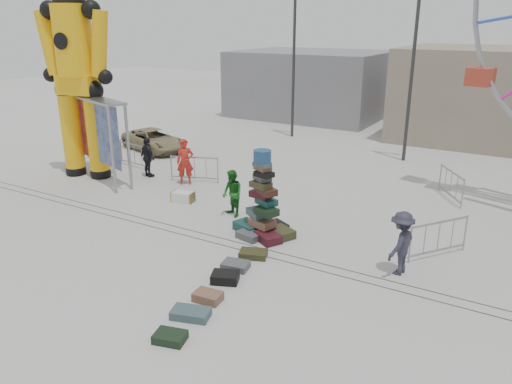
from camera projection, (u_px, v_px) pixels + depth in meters
The scene contains 26 objects.
ground at pixel (186, 246), 14.89m from camera, with size 90.00×90.00×0.00m, color #9E9E99.
track_line_near at pixel (198, 239), 15.38m from camera, with size 40.00×0.04×0.01m, color #47443F.
track_line_far at pixel (206, 234), 15.71m from camera, with size 40.00×0.04×0.01m, color #47443F.
building_left at pixel (312, 83), 34.97m from camera, with size 10.00×8.00×4.40m, color gray.
lamp_post_right at pixel (415, 65), 22.53m from camera, with size 1.41×0.25×8.00m.
lamp_post_left at pixel (295, 57), 27.52m from camera, with size 1.41×0.25×8.00m.
suitcase_tower at pixel (263, 212), 15.48m from camera, with size 2.14×1.76×2.74m.
crash_test_dummy at pixel (77, 70), 20.19m from camera, with size 3.41×1.49×8.54m.
banner_scaffold at pixel (93, 118), 20.47m from camera, with size 4.78×2.25×3.45m.
steamer_trunk at pixel (183, 197), 18.48m from camera, with size 0.81×0.47×0.38m, color silver.
row_case_0 at pixel (253, 254), 14.18m from camera, with size 0.78×0.52×0.19m, color #36351B.
row_case_1 at pixel (236, 265), 13.50m from camera, with size 0.71×0.53×0.19m, color #4F5255.
row_case_2 at pixel (225, 277), 12.82m from camera, with size 0.69×0.51×0.25m, color black.
row_case_3 at pixel (208, 297), 11.95m from camera, with size 0.67×0.46×0.22m, color brown.
row_case_4 at pixel (191, 313), 11.29m from camera, with size 0.87×0.50×0.20m, color #3F565A.
row_case_5 at pixel (170, 337), 10.45m from camera, with size 0.66×0.47×0.19m, color black.
barricade_dummy_a at pixel (104, 149), 23.94m from camera, with size 2.00×0.10×1.10m, color gray, non-canonical shape.
barricade_dummy_b at pixel (135, 156), 22.73m from camera, with size 2.00×0.10×1.10m, color gray, non-canonical shape.
barricade_dummy_c at pixel (194, 169), 20.67m from camera, with size 2.00×0.10×1.10m, color gray, non-canonical shape.
barricade_wheel_front at pixel (438, 239), 14.07m from camera, with size 2.00×0.10×1.10m, color gray, non-canonical shape.
barricade_wheel_back at pixel (451, 185), 18.65m from camera, with size 2.00×0.10×1.10m, color gray, non-canonical shape.
pedestrian_red at pixel (185, 162), 20.25m from camera, with size 0.69×0.45×1.89m, color #AF2319.
pedestrian_green at pixel (232, 194), 16.94m from camera, with size 0.79×0.62×1.62m, color #175C19.
pedestrian_black at pixel (148, 157), 21.25m from camera, with size 1.01×0.42×1.72m, color black.
pedestrian_grey at pixel (401, 243), 13.03m from camera, with size 1.12×0.65×1.74m, color #262633.
parked_suv at pixel (154, 140), 25.67m from camera, with size 1.83×3.97×1.10m, color #8F855C.
Camera 1 is at (8.68, -10.61, 6.38)m, focal length 35.00 mm.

